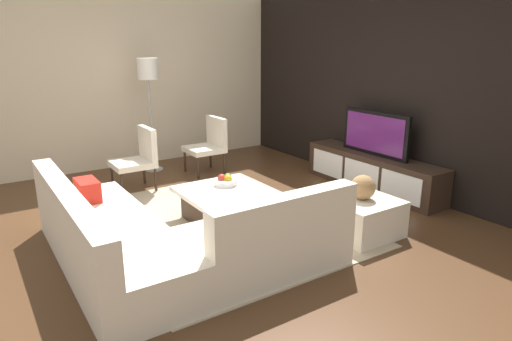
# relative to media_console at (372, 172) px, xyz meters

# --- Properties ---
(ground_plane) EXTENTS (14.00, 14.00, 0.00)m
(ground_plane) POSITION_rel_media_console_xyz_m (0.00, -2.40, -0.25)
(ground_plane) COLOR #4C301C
(feature_wall_back) EXTENTS (6.40, 0.12, 2.80)m
(feature_wall_back) POSITION_rel_media_console_xyz_m (0.00, 0.30, 1.15)
(feature_wall_back) COLOR black
(feature_wall_back) RESTS_ON ground
(side_wall_left) EXTENTS (0.12, 5.20, 2.80)m
(side_wall_left) POSITION_rel_media_console_xyz_m (-3.20, -2.20, 1.15)
(side_wall_left) COLOR beige
(side_wall_left) RESTS_ON ground
(area_rug) EXTENTS (3.13, 2.51, 0.01)m
(area_rug) POSITION_rel_media_console_xyz_m (-0.10, -2.40, -0.24)
(area_rug) COLOR tan
(area_rug) RESTS_ON ground
(media_console) EXTENTS (2.18, 0.46, 0.50)m
(media_console) POSITION_rel_media_console_xyz_m (0.00, 0.00, 0.00)
(media_console) COLOR #332319
(media_console) RESTS_ON ground
(television) EXTENTS (1.12, 0.06, 0.60)m
(television) POSITION_rel_media_console_xyz_m (0.00, 0.00, 0.55)
(television) COLOR black
(television) RESTS_ON media_console
(sectional_couch) EXTENTS (2.48, 2.30, 0.79)m
(sectional_couch) POSITION_rel_media_console_xyz_m (0.52, -3.30, 0.03)
(sectional_couch) COLOR beige
(sectional_couch) RESTS_ON ground
(coffee_table) EXTENTS (1.02, 0.95, 0.38)m
(coffee_table) POSITION_rel_media_console_xyz_m (-0.10, -2.30, -0.05)
(coffee_table) COLOR #332319
(coffee_table) RESTS_ON ground
(accent_chair_near) EXTENTS (0.53, 0.55, 0.87)m
(accent_chair_near) POSITION_rel_media_console_xyz_m (-1.80, -2.70, 0.24)
(accent_chair_near) COLOR #332319
(accent_chair_near) RESTS_ON ground
(floor_lamp) EXTENTS (0.32, 0.32, 1.76)m
(floor_lamp) POSITION_rel_media_console_xyz_m (-2.62, -2.19, 1.24)
(floor_lamp) COLOR #A5A5AA
(floor_lamp) RESTS_ON ground
(ottoman) EXTENTS (0.70, 0.70, 0.40)m
(ottoman) POSITION_rel_media_console_xyz_m (1.00, -1.26, -0.05)
(ottoman) COLOR beige
(ottoman) RESTS_ON ground
(fruit_bowl) EXTENTS (0.28, 0.28, 0.14)m
(fruit_bowl) POSITION_rel_media_console_xyz_m (-0.28, -2.20, 0.18)
(fruit_bowl) COLOR silver
(fruit_bowl) RESTS_ON coffee_table
(accent_chair_far) EXTENTS (0.54, 0.54, 0.87)m
(accent_chair_far) POSITION_rel_media_console_xyz_m (-2.02, -1.49, 0.24)
(accent_chair_far) COLOR #332319
(accent_chair_far) RESTS_ON ground
(decorative_ball) EXTENTS (0.26, 0.26, 0.26)m
(decorative_ball) POSITION_rel_media_console_xyz_m (1.00, -1.26, 0.28)
(decorative_ball) COLOR #997247
(decorative_ball) RESTS_ON ottoman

